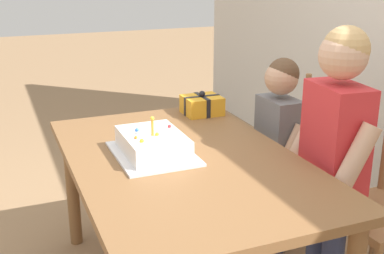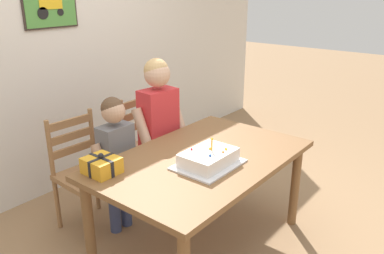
{
  "view_description": "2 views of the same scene",
  "coord_description": "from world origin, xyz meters",
  "px_view_note": "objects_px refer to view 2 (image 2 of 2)",
  "views": [
    {
      "loc": [
        1.93,
        -0.75,
        1.56
      ],
      "look_at": [
        -0.11,
        0.08,
        0.83
      ],
      "focal_mm": 46.32,
      "sensor_mm": 36.0,
      "label": 1
    },
    {
      "loc": [
        -1.99,
        -1.51,
        1.86
      ],
      "look_at": [
        -0.01,
        0.09,
        0.93
      ],
      "focal_mm": 36.55,
      "sensor_mm": 36.0,
      "label": 2
    }
  ],
  "objects_px": {
    "chair_right": "(150,145)",
    "child_older": "(159,120)",
    "gift_box_red_large": "(102,165)",
    "dining_table": "(202,168)",
    "birthday_cake": "(209,159)",
    "child_younger": "(116,152)",
    "chair_left": "(85,173)"
  },
  "relations": [
    {
      "from": "dining_table",
      "to": "child_younger",
      "type": "height_order",
      "value": "child_younger"
    },
    {
      "from": "chair_right",
      "to": "child_older",
      "type": "bearing_deg",
      "value": -117.25
    },
    {
      "from": "dining_table",
      "to": "birthday_cake",
      "type": "relative_size",
      "value": 3.51
    },
    {
      "from": "chair_right",
      "to": "dining_table",
      "type": "bearing_deg",
      "value": -112.32
    },
    {
      "from": "chair_left",
      "to": "child_older",
      "type": "xyz_separation_m",
      "value": [
        0.6,
        -0.24,
        0.33
      ]
    },
    {
      "from": "chair_right",
      "to": "child_older",
      "type": "distance_m",
      "value": 0.43
    },
    {
      "from": "chair_left",
      "to": "chair_right",
      "type": "height_order",
      "value": "same"
    },
    {
      "from": "birthday_cake",
      "to": "chair_right",
      "type": "xyz_separation_m",
      "value": [
        0.44,
        1.0,
        -0.31
      ]
    },
    {
      "from": "dining_table",
      "to": "birthday_cake",
      "type": "xyz_separation_m",
      "value": [
        -0.08,
        -0.12,
        0.13
      ]
    },
    {
      "from": "gift_box_red_large",
      "to": "child_older",
      "type": "relative_size",
      "value": 0.16
    },
    {
      "from": "dining_table",
      "to": "child_younger",
      "type": "xyz_separation_m",
      "value": [
        -0.23,
        0.64,
        0.02
      ]
    },
    {
      "from": "gift_box_red_large",
      "to": "chair_right",
      "type": "height_order",
      "value": "chair_right"
    },
    {
      "from": "gift_box_red_large",
      "to": "child_younger",
      "type": "height_order",
      "value": "child_younger"
    },
    {
      "from": "dining_table",
      "to": "child_older",
      "type": "bearing_deg",
      "value": 69.65
    },
    {
      "from": "chair_left",
      "to": "child_older",
      "type": "height_order",
      "value": "child_older"
    },
    {
      "from": "child_younger",
      "to": "chair_right",
      "type": "bearing_deg",
      "value": 22.02
    },
    {
      "from": "child_younger",
      "to": "birthday_cake",
      "type": "bearing_deg",
      "value": -78.82
    },
    {
      "from": "child_younger",
      "to": "chair_left",
      "type": "bearing_deg",
      "value": 117.83
    },
    {
      "from": "birthday_cake",
      "to": "gift_box_red_large",
      "type": "xyz_separation_m",
      "value": [
        -0.51,
        0.46,
        0.0
      ]
    },
    {
      "from": "chair_left",
      "to": "birthday_cake",
      "type": "bearing_deg",
      "value": -74.5
    },
    {
      "from": "gift_box_red_large",
      "to": "chair_left",
      "type": "height_order",
      "value": "chair_left"
    },
    {
      "from": "gift_box_red_large",
      "to": "child_younger",
      "type": "distance_m",
      "value": 0.48
    },
    {
      "from": "birthday_cake",
      "to": "chair_left",
      "type": "distance_m",
      "value": 1.08
    },
    {
      "from": "birthday_cake",
      "to": "child_older",
      "type": "height_order",
      "value": "child_older"
    },
    {
      "from": "chair_right",
      "to": "child_younger",
      "type": "bearing_deg",
      "value": -157.98
    },
    {
      "from": "child_older",
      "to": "child_younger",
      "type": "distance_m",
      "value": 0.49
    },
    {
      "from": "chair_left",
      "to": "child_younger",
      "type": "height_order",
      "value": "child_younger"
    },
    {
      "from": "chair_right",
      "to": "child_older",
      "type": "relative_size",
      "value": 0.7
    },
    {
      "from": "child_younger",
      "to": "dining_table",
      "type": "bearing_deg",
      "value": -69.86
    },
    {
      "from": "chair_left",
      "to": "chair_right",
      "type": "bearing_deg",
      "value": -0.0
    },
    {
      "from": "gift_box_red_large",
      "to": "chair_right",
      "type": "distance_m",
      "value": 1.14
    },
    {
      "from": "chair_left",
      "to": "gift_box_red_large",
      "type": "bearing_deg",
      "value": -114.06
    }
  ]
}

